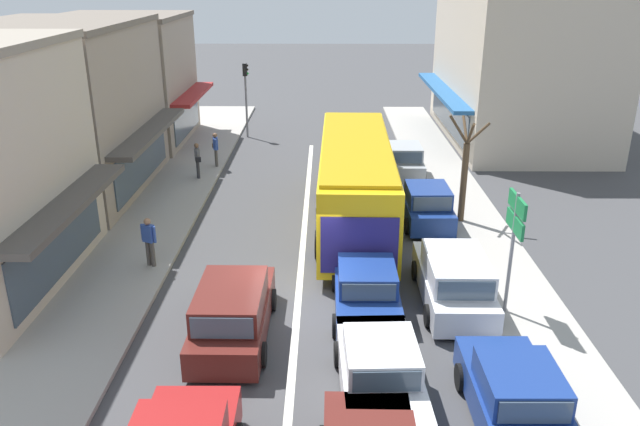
{
  "coord_description": "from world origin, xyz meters",
  "views": [
    {
      "loc": [
        0.79,
        -15.38,
        8.95
      ],
      "look_at": [
        0.6,
        4.61,
        1.2
      ],
      "focal_mm": 35.0,
      "sensor_mm": 36.0,
      "label": 1
    }
  ],
  "objects": [
    {
      "name": "sedan_adjacent_lane_trail",
      "position": [
        1.93,
        -0.01,
        0.66
      ],
      "size": [
        1.91,
        4.21,
        1.47
      ],
      "color": "navy",
      "rests_on": "ground"
    },
    {
      "name": "lane_centre_line",
      "position": [
        0.0,
        4.0,
        0.0
      ],
      "size": [
        0.2,
        28.0,
        0.01
      ],
      "primitive_type": "cube",
      "color": "silver",
      "rests_on": "ground"
    },
    {
      "name": "shopfront_mid_block",
      "position": [
        -10.18,
        10.15,
        3.57
      ],
      "size": [
        7.33,
        9.28,
        7.14
      ],
      "color": "gray",
      "rests_on": "ground"
    },
    {
      "name": "wagon_behind_bus_near",
      "position": [
        -1.59,
        -1.34,
        0.75
      ],
      "size": [
        1.97,
        4.51,
        1.58
      ],
      "color": "#561E19",
      "rests_on": "ground"
    },
    {
      "name": "city_bus",
      "position": [
        1.89,
        6.5,
        1.88
      ],
      "size": [
        2.91,
        10.91,
        3.23
      ],
      "color": "yellow",
      "rests_on": "ground"
    },
    {
      "name": "pedestrian_browsing_midblock",
      "position": [
        -4.79,
        2.63,
        1.07
      ],
      "size": [
        0.53,
        0.35,
        1.63
      ],
      "color": "#4C4742",
      "rests_on": "sidewalk_left"
    },
    {
      "name": "pedestrian_with_handbag_near",
      "position": [
        -5.03,
        11.75,
        1.07
      ],
      "size": [
        0.39,
        0.65,
        1.63
      ],
      "color": "#333338",
      "rests_on": "sidewalk_left"
    },
    {
      "name": "ground_plane",
      "position": [
        0.0,
        0.0,
        0.0
      ],
      "size": [
        140.0,
        140.0,
        0.0
      ],
      "primitive_type": "plane",
      "color": "#3F3F42"
    },
    {
      "name": "street_tree_right",
      "position": [
        5.93,
        6.69,
        1.98
      ],
      "size": [
        1.52,
        1.83,
        4.18
      ],
      "color": "brown",
      "rests_on": "ground"
    },
    {
      "name": "shopfront_far_end",
      "position": [
        -10.18,
        18.64,
        3.44
      ],
      "size": [
        7.58,
        7.46,
        6.88
      ],
      "color": "gray",
      "rests_on": "ground"
    },
    {
      "name": "parked_wagon_kerb_second",
      "position": [
        4.46,
        0.52,
        0.75
      ],
      "size": [
        1.96,
        4.51,
        1.58
      ],
      "color": "silver",
      "rests_on": "ground"
    },
    {
      "name": "parked_hatchback_kerb_third",
      "position": [
        4.58,
        6.65,
        0.71
      ],
      "size": [
        1.87,
        3.73,
        1.54
      ],
      "color": "navy",
      "rests_on": "ground"
    },
    {
      "name": "parked_hatchback_kerb_rear",
      "position": [
        4.4,
        12.58,
        0.71
      ],
      "size": [
        1.84,
        3.71,
        1.54
      ],
      "color": "#9EA3A8",
      "rests_on": "ground"
    },
    {
      "name": "parked_sedan_kerb_front",
      "position": [
        4.76,
        -4.72,
        0.66
      ],
      "size": [
        1.93,
        4.22,
        1.47
      ],
      "color": "navy",
      "rests_on": "ground"
    },
    {
      "name": "kerb_right",
      "position": [
        6.2,
        6.0,
        0.06
      ],
      "size": [
        2.8,
        44.0,
        0.12
      ],
      "primitive_type": "cube",
      "color": "#A39E96",
      "rests_on": "ground"
    },
    {
      "name": "directional_road_sign",
      "position": [
        5.8,
        -0.12,
        2.7
      ],
      "size": [
        0.1,
        1.4,
        3.6
      ],
      "color": "gray",
      "rests_on": "ground"
    },
    {
      "name": "traffic_light_downstreet",
      "position": [
        -3.73,
        19.85,
        2.85
      ],
      "size": [
        0.33,
        0.24,
        4.2
      ],
      "color": "gray",
      "rests_on": "ground"
    },
    {
      "name": "building_right_far",
      "position": [
        11.48,
        19.82,
        4.74
      ],
      "size": [
        8.42,
        13.01,
        9.5
      ],
      "color": "beige",
      "rests_on": "ground"
    },
    {
      "name": "sedan_behind_bus_mid",
      "position": [
        2.01,
        -3.79,
        0.66
      ],
      "size": [
        2.02,
        4.26,
        1.47
      ],
      "color": "silver",
      "rests_on": "ground"
    },
    {
      "name": "sidewalk_left",
      "position": [
        -6.8,
        6.0,
        0.07
      ],
      "size": [
        5.2,
        44.0,
        0.14
      ],
      "primitive_type": "cube",
      "color": "#A39E96",
      "rests_on": "ground"
    },
    {
      "name": "pedestrian_far_walker",
      "position": [
        -4.51,
        13.65,
        1.07
      ],
      "size": [
        0.37,
        0.65,
        1.63
      ],
      "color": "#4C4742",
      "rests_on": "sidewalk_left"
    }
  ]
}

